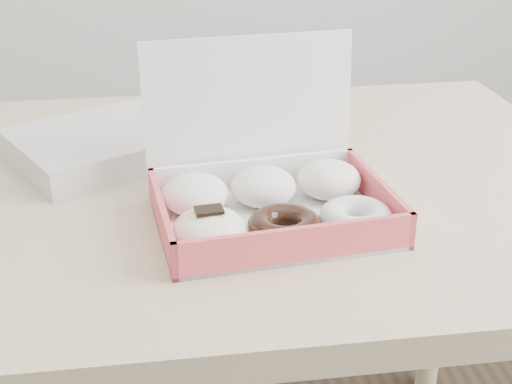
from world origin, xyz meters
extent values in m
cube|color=tan|center=(0.00, 0.00, 0.73)|extent=(1.20, 0.80, 0.04)
cylinder|color=tan|center=(0.55, 0.35, 0.35)|extent=(0.05, 0.05, 0.71)
cube|color=white|center=(0.08, -0.15, 0.75)|extent=(0.31, 0.24, 0.01)
cube|color=#EA5059|center=(0.10, -0.25, 0.77)|extent=(0.28, 0.04, 0.05)
cube|color=white|center=(0.07, -0.05, 0.77)|extent=(0.28, 0.04, 0.05)
cube|color=#EA5059|center=(-0.05, -0.17, 0.77)|extent=(0.03, 0.21, 0.05)
cube|color=#EA5059|center=(0.22, -0.14, 0.77)|extent=(0.03, 0.21, 0.05)
cube|color=white|center=(0.07, -0.03, 0.85)|extent=(0.29, 0.05, 0.21)
ellipsoid|color=white|center=(-0.01, -0.11, 0.78)|extent=(0.09, 0.09, 0.05)
ellipsoid|color=white|center=(0.08, -0.10, 0.78)|extent=(0.09, 0.09, 0.05)
ellipsoid|color=white|center=(0.17, -0.09, 0.78)|extent=(0.09, 0.09, 0.05)
ellipsoid|color=#F8F3C7|center=(0.00, -0.21, 0.78)|extent=(0.09, 0.09, 0.05)
cube|color=black|center=(0.00, -0.21, 0.81)|extent=(0.03, 0.03, 0.00)
torus|color=black|center=(0.09, -0.20, 0.77)|extent=(0.10, 0.10, 0.03)
torus|color=white|center=(0.18, -0.19, 0.77)|extent=(0.10, 0.10, 0.03)
cube|color=white|center=(-0.13, 0.10, 0.77)|extent=(0.33, 0.31, 0.04)
camera|label=1|loc=(-0.05, -0.93, 1.17)|focal=50.00mm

